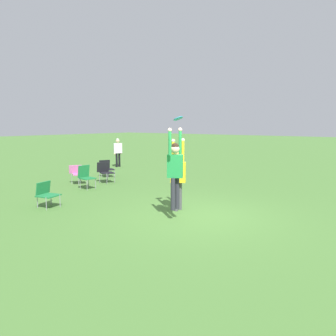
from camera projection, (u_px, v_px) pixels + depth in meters
ground_plane at (194, 216)px, 9.10m from camera, size 120.00×120.00×0.00m
person_jumping at (175, 167)px, 8.58m from camera, size 0.56×0.45×2.16m
person_defending at (178, 173)px, 9.54m from camera, size 0.59×0.48×2.11m
frisbee at (178, 118)px, 8.89m from camera, size 0.27×0.25×0.12m
camping_chair_0 at (107, 167)px, 15.66m from camera, size 0.70×0.75×0.81m
camping_chair_2 at (78, 173)px, 13.86m from camera, size 0.73×0.80×0.79m
camping_chair_3 at (86, 175)px, 12.78m from camera, size 0.54×0.58×0.93m
camping_chair_4 at (46, 193)px, 10.01m from camera, size 0.67×0.71×0.77m
camping_chair_5 at (105, 171)px, 14.13m from camera, size 0.70×0.76×0.89m
person_spectator_near at (118, 150)px, 19.19m from camera, size 0.63×0.44×1.69m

